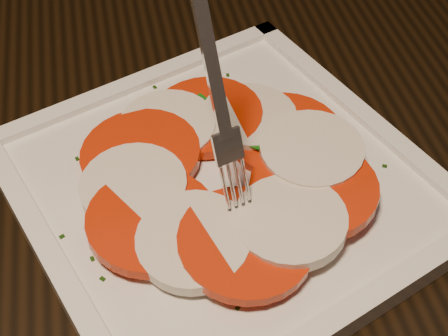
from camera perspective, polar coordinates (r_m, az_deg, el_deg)
name	(u,v)px	position (r m, az deg, el deg)	size (l,w,h in m)	color
chair	(49,21)	(1.05, -15.70, 12.84)	(0.46, 0.46, 0.93)	black
plate	(224,188)	(0.46, 0.00, -1.88)	(0.28, 0.28, 0.01)	white
caprese_salad	(224,172)	(0.44, 0.00, -0.33)	(0.24, 0.23, 0.03)	red
fork	(208,72)	(0.38, -1.48, 8.75)	(0.03, 0.07, 0.16)	white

